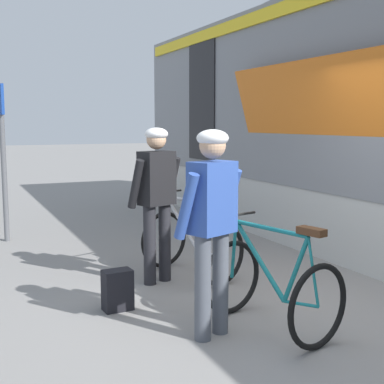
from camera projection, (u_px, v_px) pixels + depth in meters
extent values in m
plane|color=gray|center=(287.00, 314.00, 4.99)|extent=(80.00, 80.00, 0.00)
cube|color=orange|center=(320.00, 124.00, 6.82)|extent=(0.50, 3.71, 1.65)
cube|color=black|center=(202.00, 100.00, 10.01)|extent=(0.03, 1.10, 2.29)
cylinder|color=#4C515B|center=(203.00, 288.00, 4.36)|extent=(0.14, 0.14, 0.90)
cylinder|color=#4C515B|center=(220.00, 282.00, 4.51)|extent=(0.14, 0.14, 0.90)
cube|color=#2D4C9E|center=(212.00, 198.00, 4.33)|extent=(0.44, 0.36, 0.60)
cylinder|color=#2D4C9E|center=(187.00, 207.00, 4.19)|extent=(0.18, 0.27, 0.56)
cylinder|color=#2D4C9E|center=(229.00, 200.00, 4.55)|extent=(0.18, 0.27, 0.56)
sphere|color=tan|center=(213.00, 146.00, 4.28)|extent=(0.22, 0.22, 0.22)
ellipsoid|color=white|center=(213.00, 138.00, 4.27)|extent=(0.33, 0.35, 0.14)
cylinder|color=#232328|center=(150.00, 245.00, 5.87)|extent=(0.14, 0.14, 0.90)
cylinder|color=#232328|center=(165.00, 242.00, 6.02)|extent=(0.14, 0.14, 0.90)
cube|color=black|center=(157.00, 178.00, 5.85)|extent=(0.44, 0.35, 0.60)
cylinder|color=black|center=(136.00, 184.00, 5.71)|extent=(0.17, 0.27, 0.56)
cylinder|color=black|center=(172.00, 181.00, 6.06)|extent=(0.17, 0.27, 0.56)
sphere|color=tan|center=(156.00, 139.00, 5.79)|extent=(0.22, 0.22, 0.22)
ellipsoid|color=white|center=(156.00, 134.00, 5.78)|extent=(0.33, 0.34, 0.14)
torus|color=black|center=(232.00, 277.00, 4.98)|extent=(0.70, 0.22, 0.71)
torus|color=black|center=(318.00, 307.00, 4.18)|extent=(0.70, 0.22, 0.71)
cylinder|color=#197A7F|center=(259.00, 260.00, 4.67)|extent=(0.19, 0.64, 0.63)
cylinder|color=#197A7F|center=(270.00, 228.00, 4.54)|extent=(0.24, 0.84, 0.04)
cylinder|color=#197A7F|center=(296.00, 270.00, 4.34)|extent=(0.10, 0.28, 0.62)
cylinder|color=#197A7F|center=(301.00, 304.00, 4.33)|extent=(0.11, 0.36, 0.08)
cylinder|color=#197A7F|center=(313.00, 272.00, 4.20)|extent=(0.06, 0.15, 0.56)
cylinder|color=#197A7F|center=(234.00, 250.00, 4.92)|extent=(0.05, 0.09, 0.55)
cylinder|color=black|center=(236.00, 215.00, 4.86)|extent=(0.47, 0.14, 0.02)
cube|color=#4C2D19|center=(311.00, 231.00, 4.18)|extent=(0.15, 0.26, 0.06)
torus|color=black|center=(164.00, 240.00, 6.58)|extent=(0.69, 0.26, 0.71)
torus|color=black|center=(221.00, 255.00, 5.83)|extent=(0.69, 0.26, 0.71)
cylinder|color=silver|center=(183.00, 224.00, 6.28)|extent=(0.23, 0.63, 0.63)
cylinder|color=silver|center=(189.00, 201.00, 6.16)|extent=(0.29, 0.82, 0.04)
cylinder|color=silver|center=(207.00, 230.00, 5.97)|extent=(0.12, 0.27, 0.62)
cylinder|color=silver|center=(210.00, 254.00, 5.96)|extent=(0.13, 0.35, 0.08)
cylinder|color=silver|center=(218.00, 230.00, 5.83)|extent=(0.07, 0.14, 0.56)
cylinder|color=silver|center=(165.00, 218.00, 6.53)|extent=(0.05, 0.09, 0.55)
cylinder|color=black|center=(166.00, 192.00, 6.46)|extent=(0.47, 0.17, 0.02)
cube|color=#4C2D19|center=(216.00, 201.00, 5.81)|extent=(0.17, 0.26, 0.06)
cube|color=black|center=(118.00, 290.00, 5.09)|extent=(0.29, 0.20, 0.40)
cylinder|color=#595B60|center=(4.00, 163.00, 7.93)|extent=(0.08, 0.08, 2.40)
cube|color=#193F99|center=(1.00, 100.00, 7.80)|extent=(0.04, 0.70, 0.44)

